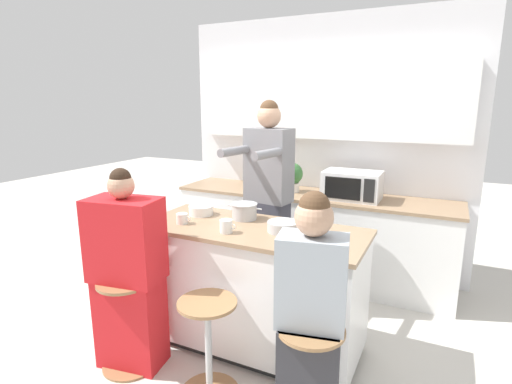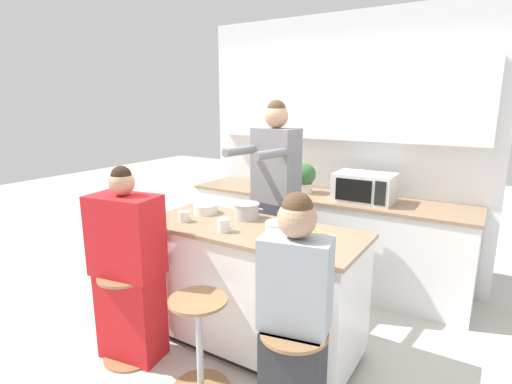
% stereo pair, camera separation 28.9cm
% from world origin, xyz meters
% --- Properties ---
extents(ground_plane, '(16.00, 16.00, 0.00)m').
position_xyz_m(ground_plane, '(0.00, 0.00, 0.00)').
color(ground_plane, beige).
extents(wall_back, '(3.09, 0.22, 2.70)m').
position_xyz_m(wall_back, '(0.00, 1.69, 1.54)').
color(wall_back, white).
rests_on(wall_back, ground_plane).
extents(back_counter, '(2.87, 0.65, 0.90)m').
position_xyz_m(back_counter, '(0.00, 1.38, 0.45)').
color(back_counter, white).
rests_on(back_counter, ground_plane).
extents(kitchen_island, '(1.65, 0.71, 0.94)m').
position_xyz_m(kitchen_island, '(0.00, 0.00, 0.48)').
color(kitchen_island, black).
rests_on(kitchen_island, ground_plane).
extents(bar_stool_leftmost, '(0.38, 0.38, 0.65)m').
position_xyz_m(bar_stool_leftmost, '(-0.66, -0.61, 0.35)').
color(bar_stool_leftmost, '#997047').
rests_on(bar_stool_leftmost, ground_plane).
extents(bar_stool_center, '(0.38, 0.38, 0.65)m').
position_xyz_m(bar_stool_center, '(0.00, -0.61, 0.35)').
color(bar_stool_center, '#997047').
rests_on(bar_stool_center, ground_plane).
extents(bar_stool_rightmost, '(0.38, 0.38, 0.65)m').
position_xyz_m(bar_stool_rightmost, '(0.66, -0.61, 0.35)').
color(bar_stool_rightmost, '#997047').
rests_on(bar_stool_rightmost, ground_plane).
extents(person_cooking, '(0.47, 0.62, 1.84)m').
position_xyz_m(person_cooking, '(-0.17, 0.65, 0.93)').
color(person_cooking, '#383842').
rests_on(person_cooking, ground_plane).
extents(person_wrapped_blanket, '(0.52, 0.36, 1.41)m').
position_xyz_m(person_wrapped_blanket, '(-0.66, -0.57, 0.66)').
color(person_wrapped_blanket, red).
rests_on(person_wrapped_blanket, ground_plane).
extents(person_seated_near, '(0.40, 0.32, 1.39)m').
position_xyz_m(person_seated_near, '(0.64, -0.57, 0.65)').
color(person_seated_near, '#333338').
rests_on(person_seated_near, ground_plane).
extents(cooking_pot, '(0.29, 0.20, 0.12)m').
position_xyz_m(cooking_pot, '(-0.15, 0.17, 1.00)').
color(cooking_pot, '#B7BABC').
rests_on(cooking_pot, kitchen_island).
extents(fruit_bowl, '(0.22, 0.22, 0.07)m').
position_xyz_m(fruit_bowl, '(0.24, 0.02, 0.97)').
color(fruit_bowl, '#B7BABC').
rests_on(fruit_bowl, kitchen_island).
extents(mixing_bowl_steel, '(0.19, 0.19, 0.07)m').
position_xyz_m(mixing_bowl_steel, '(-0.52, 0.12, 0.98)').
color(mixing_bowl_steel, white).
rests_on(mixing_bowl_steel, kitchen_island).
extents(coffee_cup_near, '(0.12, 0.09, 0.08)m').
position_xyz_m(coffee_cup_near, '(-0.51, -0.14, 0.98)').
color(coffee_cup_near, white).
rests_on(coffee_cup_near, kitchen_island).
extents(coffee_cup_far, '(0.12, 0.09, 0.09)m').
position_xyz_m(coffee_cup_far, '(-0.11, -0.18, 0.99)').
color(coffee_cup_far, white).
rests_on(coffee_cup_far, kitchen_island).
extents(banana_bunch, '(0.14, 0.10, 0.04)m').
position_xyz_m(banana_bunch, '(0.47, 0.08, 0.96)').
color(banana_bunch, yellow).
rests_on(banana_bunch, kitchen_island).
extents(microwave, '(0.54, 0.37, 0.27)m').
position_xyz_m(microwave, '(0.42, 1.34, 1.04)').
color(microwave, white).
rests_on(microwave, back_counter).
extents(potted_plant, '(0.23, 0.23, 0.31)m').
position_xyz_m(potted_plant, '(-0.22, 1.38, 1.07)').
color(potted_plant, beige).
rests_on(potted_plant, back_counter).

